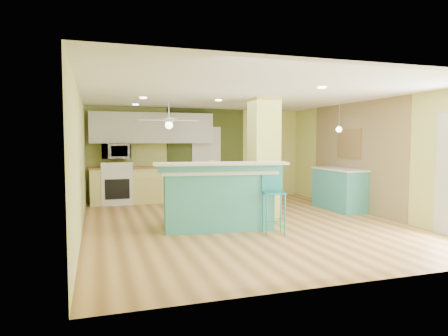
{
  "coord_description": "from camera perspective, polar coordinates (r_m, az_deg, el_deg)",
  "views": [
    {
      "loc": [
        -2.74,
        -7.28,
        1.63
      ],
      "look_at": [
        -0.27,
        0.4,
        1.07
      ],
      "focal_mm": 32.0,
      "sensor_mm": 36.0,
      "label": 1
    }
  ],
  "objects": [
    {
      "name": "stove",
      "position": [
        10.55,
        -15.08,
        -2.52
      ],
      "size": [
        0.76,
        0.66,
        1.08
      ],
      "color": "white",
      "rests_on": "floor"
    },
    {
      "name": "side_counter",
      "position": [
        9.77,
        16.14,
        -2.88
      ],
      "size": [
        0.64,
        1.51,
        0.97
      ],
      "color": "teal",
      "rests_on": "floor"
    },
    {
      "name": "floor",
      "position": [
        7.95,
        2.74,
        -7.88
      ],
      "size": [
        6.0,
        7.0,
        0.01
      ],
      "primitive_type": "cube",
      "color": "olive",
      "rests_on": "ground"
    },
    {
      "name": "wall_back",
      "position": [
        11.13,
        -3.59,
        2.03
      ],
      "size": [
        6.0,
        0.01,
        2.5
      ],
      "primitive_type": "cube",
      "color": "#CAD06F",
      "rests_on": "floor"
    },
    {
      "name": "fruit_bowl",
      "position": [
        10.63,
        -7.79,
        0.42
      ],
      "size": [
        0.33,
        0.33,
        0.07
      ],
      "primitive_type": "imported",
      "rotation": [
        0.0,
        0.0,
        0.22
      ],
      "color": "#351F15",
      "rests_on": "kitchen_run"
    },
    {
      "name": "canister",
      "position": [
        7.43,
        -1.78,
        0.41
      ],
      "size": [
        0.15,
        0.15,
        0.17
      ],
      "primitive_type": "cylinder",
      "color": "yellow",
      "rests_on": "peninsula"
    },
    {
      "name": "interior_door",
      "position": [
        11.15,
        -2.53,
        0.75
      ],
      "size": [
        0.82,
        0.05,
        2.0
      ],
      "primitive_type": "cube",
      "color": "silver",
      "rests_on": "floor"
    },
    {
      "name": "wall_decor",
      "position": [
        9.89,
        17.42,
        3.35
      ],
      "size": [
        0.03,
        0.9,
        0.7
      ],
      "primitive_type": "cube",
      "color": "brown",
      "rests_on": "wood_panel"
    },
    {
      "name": "wall_right",
      "position": [
        9.28,
        20.43,
        1.4
      ],
      "size": [
        0.01,
        7.0,
        2.5
      ],
      "primitive_type": "cube",
      "color": "#CAD06F",
      "rests_on": "floor"
    },
    {
      "name": "ceiling_fan",
      "position": [
        9.43,
        -7.87,
        6.68
      ],
      "size": [
        1.41,
        1.41,
        0.61
      ],
      "color": "silver",
      "rests_on": "ceiling"
    },
    {
      "name": "olive_accent",
      "position": [
        11.17,
        -2.57,
        2.04
      ],
      "size": [
        2.2,
        0.02,
        2.5
      ],
      "primitive_type": "cube",
      "color": "#404A1D",
      "rests_on": "floor"
    },
    {
      "name": "bar_stool",
      "position": [
        7.04,
        7.03,
        -3.18
      ],
      "size": [
        0.45,
        0.45,
        1.13
      ],
      "rotation": [
        0.0,
        0.0,
        -0.22
      ],
      "color": "teal",
      "rests_on": "floor"
    },
    {
      "name": "kitchen_run",
      "position": [
        10.64,
        -9.97,
        -2.32
      ],
      "size": [
        3.25,
        0.63,
        0.94
      ],
      "color": "#E9DF7A",
      "rests_on": "floor"
    },
    {
      "name": "microwave",
      "position": [
        10.49,
        -15.17,
        2.33
      ],
      "size": [
        0.7,
        0.48,
        0.39
      ],
      "primitive_type": "imported",
      "color": "white",
      "rests_on": "wall_back"
    },
    {
      "name": "column",
      "position": [
        8.49,
        5.7,
        1.41
      ],
      "size": [
        0.55,
        0.55,
        2.5
      ],
      "primitive_type": "cube",
      "color": "#C5CB5E",
      "rests_on": "floor"
    },
    {
      "name": "pendant_lamp",
      "position": [
        9.67,
        16.1,
        5.35
      ],
      "size": [
        0.14,
        0.14,
        0.69
      ],
      "color": "silver",
      "rests_on": "ceiling"
    },
    {
      "name": "ceiling",
      "position": [
        7.83,
        2.81,
        10.41
      ],
      "size": [
        6.0,
        7.0,
        0.01
      ],
      "primitive_type": "cube",
      "color": "white",
      "rests_on": "wall_back"
    },
    {
      "name": "wall_front",
      "position": [
        4.68,
        18.06,
        -0.87
      ],
      "size": [
        6.0,
        0.01,
        2.5
      ],
      "primitive_type": "cube",
      "color": "#CAD06F",
      "rests_on": "floor"
    },
    {
      "name": "wood_panel",
      "position": [
        9.75,
        18.17,
        1.56
      ],
      "size": [
        0.02,
        3.4,
        2.5
      ],
      "primitive_type": "cube",
      "color": "olive",
      "rests_on": "floor"
    },
    {
      "name": "peninsula",
      "position": [
        7.42,
        -0.99,
        -4.17
      ],
      "size": [
        2.38,
        1.51,
        1.25
      ],
      "rotation": [
        0.0,
        0.0,
        -0.13
      ],
      "color": "teal",
      "rests_on": "floor"
    },
    {
      "name": "wall_left",
      "position": [
        7.29,
        -19.91,
        0.77
      ],
      "size": [
        0.01,
        7.0,
        2.5
      ],
      "primitive_type": "cube",
      "color": "#CAD06F",
      "rests_on": "floor"
    },
    {
      "name": "upper_cabinets",
      "position": [
        10.7,
        -10.15,
        5.65
      ],
      "size": [
        3.2,
        0.34,
        0.8
      ],
      "primitive_type": "cube",
      "color": "silver",
      "rests_on": "wall_back"
    }
  ]
}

